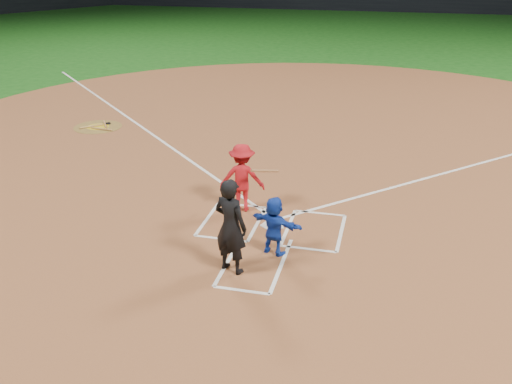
% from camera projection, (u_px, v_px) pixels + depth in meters
% --- Properties ---
extents(ground, '(120.00, 120.00, 0.00)m').
position_uv_depth(ground, '(273.00, 226.00, 13.27)').
color(ground, '#144C13').
rests_on(ground, ground).
extents(home_plate_dirt, '(28.00, 28.00, 0.01)m').
position_uv_depth(home_plate_dirt, '(311.00, 145.00, 18.61)').
color(home_plate_dirt, brown).
rests_on(home_plate_dirt, ground).
extents(home_plate, '(0.60, 0.60, 0.02)m').
position_uv_depth(home_plate, '(273.00, 225.00, 13.26)').
color(home_plate, silver).
rests_on(home_plate, home_plate_dirt).
extents(on_deck_circle, '(1.70, 1.70, 0.01)m').
position_uv_depth(on_deck_circle, '(98.00, 127.00, 20.41)').
color(on_deck_circle, brown).
rests_on(on_deck_circle, home_plate_dirt).
extents(on_deck_logo, '(0.80, 0.80, 0.00)m').
position_uv_depth(on_deck_logo, '(98.00, 127.00, 20.40)').
color(on_deck_logo, gold).
rests_on(on_deck_logo, on_deck_circle).
extents(on_deck_bat_a, '(0.51, 0.74, 0.06)m').
position_uv_depth(on_deck_bat_a, '(105.00, 124.00, 20.58)').
color(on_deck_bat_a, '#A96C3D').
rests_on(on_deck_bat_a, on_deck_circle).
extents(on_deck_bat_b, '(0.61, 0.66, 0.06)m').
position_uv_depth(on_deck_bat_b, '(91.00, 126.00, 20.35)').
color(on_deck_bat_b, '#A87A3D').
rests_on(on_deck_bat_b, on_deck_circle).
extents(on_deck_bat_c, '(0.84, 0.17, 0.06)m').
position_uv_depth(on_deck_bat_c, '(101.00, 129.00, 20.06)').
color(on_deck_bat_c, '#A8763D').
rests_on(on_deck_bat_c, on_deck_circle).
extents(bat_weight_donut, '(0.19, 0.19, 0.05)m').
position_uv_depth(bat_weight_donut, '(108.00, 123.00, 20.71)').
color(bat_weight_donut, black).
rests_on(bat_weight_donut, on_deck_circle).
extents(catcher, '(1.25, 0.76, 1.28)m').
position_uv_depth(catcher, '(274.00, 226.00, 11.84)').
color(catcher, '#163CB7').
rests_on(catcher, home_plate_dirt).
extents(umpire, '(0.84, 0.69, 1.97)m').
position_uv_depth(umpire, '(231.00, 226.00, 11.06)').
color(umpire, black).
rests_on(umpire, home_plate_dirt).
extents(chalk_markings, '(28.35, 17.32, 0.01)m').
position_uv_depth(chalk_markings, '(308.00, 152.00, 17.97)').
color(chalk_markings, white).
rests_on(chalk_markings, home_plate_dirt).
extents(batter_at_plate, '(1.47, 0.91, 1.69)m').
position_uv_depth(batter_at_plate, '(242.00, 178.00, 13.72)').
color(batter_at_plate, '#B5141B').
rests_on(batter_at_plate, home_plate_dirt).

